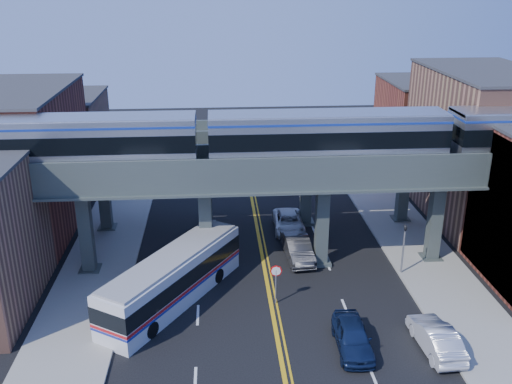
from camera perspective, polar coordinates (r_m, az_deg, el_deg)
ground at (r=33.59m, az=2.01°, el=-13.73°), size 120.00×120.00×0.00m
sidewalk_west at (r=42.83m, az=-15.06°, el=-6.26°), size 5.00×70.00×0.16m
sidewalk_east at (r=44.51m, az=15.54°, el=-5.25°), size 5.00×70.00×0.16m
building_west_b at (r=48.07m, az=-22.64°, el=2.79°), size 8.00×14.00×11.00m
building_west_c at (r=60.44m, az=-18.85°, el=5.24°), size 8.00×10.00×8.00m
building_east_b at (r=50.32m, az=21.53°, el=4.30°), size 8.00×14.00×12.00m
building_east_c at (r=62.24m, az=16.39°, el=6.42°), size 8.00×10.00×9.00m
mural_panel at (r=38.87m, az=23.30°, el=-2.57°), size 0.10×9.50×9.50m
elevated_viaduct_near at (r=37.79m, az=0.84°, el=1.37°), size 52.00×3.60×7.40m
elevated_viaduct_far at (r=44.44m, az=0.05°, el=4.35°), size 52.00×3.60×7.40m
transit_train at (r=37.53m, az=7.14°, el=5.58°), size 47.84×3.00×3.50m
stop_sign at (r=35.22m, az=2.01°, el=-8.59°), size 0.76×0.09×2.63m
traffic_signal at (r=39.44m, az=14.56°, el=-5.04°), size 0.15×0.18×4.10m
transit_bus at (r=35.89m, az=-8.29°, el=-8.59°), size 8.53×11.30×3.03m
car_lane_a at (r=32.22m, az=9.64°, el=-14.06°), size 1.97×4.59×1.54m
car_lane_b at (r=41.09m, az=4.19°, el=-5.61°), size 2.05×4.99×1.61m
car_lane_c at (r=45.51m, az=3.28°, el=-3.02°), size 2.46×5.05×1.38m
car_lane_d at (r=55.30m, az=2.75°, el=1.41°), size 2.39×5.13×1.45m
car_parked_curb at (r=33.18m, az=17.54°, el=-13.71°), size 1.87×4.72×1.53m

